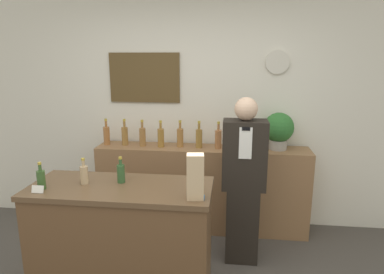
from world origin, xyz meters
name	(u,v)px	position (x,y,z in m)	size (l,w,h in m)	color
back_wall	(190,108)	(0.00, 2.00, 1.36)	(5.20, 0.09, 2.70)	silver
back_shelf	(202,188)	(0.16, 1.75, 0.48)	(2.34, 0.37, 0.96)	#8E6642
display_counter	(123,243)	(-0.36, 0.50, 0.49)	(1.40, 0.59, 0.98)	brown
shopkeeper	(243,182)	(0.60, 1.18, 0.79)	(0.40, 0.25, 1.59)	black
potted_plant	(279,129)	(0.97, 1.79, 1.18)	(0.32, 0.32, 0.40)	#9E998E
paper_bag	(195,177)	(0.23, 0.34, 1.14)	(0.13, 0.11, 0.32)	tan
tape_dispenser	(199,196)	(0.26, 0.33, 1.00)	(0.09, 0.06, 0.07)	#2D66A8
price_card_left	(38,189)	(-0.91, 0.30, 1.01)	(0.09, 0.02, 0.06)	white
counter_bottle_0	(41,179)	(-0.92, 0.38, 1.06)	(0.06, 0.06, 0.21)	#355627
counter_bottle_1	(84,174)	(-0.65, 0.52, 1.06)	(0.06, 0.06, 0.21)	tan
counter_bottle_2	(121,173)	(-0.38, 0.58, 1.06)	(0.06, 0.06, 0.21)	#30562D
shelf_bottle_0	(107,135)	(-0.93, 1.77, 1.07)	(0.07, 0.07, 0.30)	#A06435
shelf_bottle_1	(125,135)	(-0.72, 1.77, 1.07)	(0.07, 0.07, 0.30)	olive
shelf_bottle_2	(143,136)	(-0.51, 1.75, 1.07)	(0.07, 0.07, 0.30)	#9B6C3A
shelf_bottle_3	(161,137)	(-0.30, 1.73, 1.07)	(0.07, 0.07, 0.30)	olive
shelf_bottle_4	(180,137)	(-0.09, 1.77, 1.07)	(0.07, 0.07, 0.30)	#A16E38
shelf_bottle_5	(199,138)	(0.12, 1.75, 1.07)	(0.07, 0.07, 0.30)	olive
shelf_bottle_6	(218,138)	(0.33, 1.74, 1.07)	(0.07, 0.07, 0.30)	#A2673D
shelf_bottle_7	(238,138)	(0.54, 1.77, 1.07)	(0.07, 0.07, 0.30)	#9D673E
shelf_bottle_8	(258,139)	(0.75, 1.75, 1.07)	(0.07, 0.07, 0.30)	#A06339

